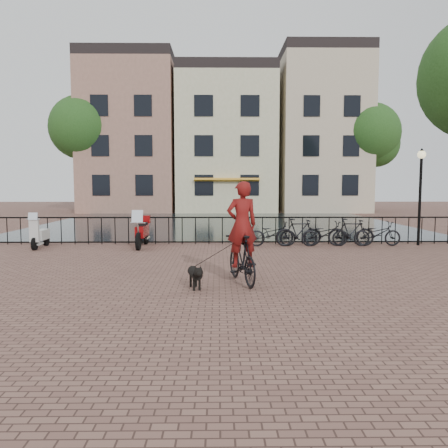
{
  "coord_description": "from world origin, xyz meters",
  "views": [
    {
      "loc": [
        -0.14,
        -8.21,
        2.2
      ],
      "look_at": [
        0.0,
        3.0,
        1.2
      ],
      "focal_mm": 35.0,
      "sensor_mm": 36.0,
      "label": 1
    }
  ],
  "objects_px": {
    "lamp_post": "(421,180)",
    "cyclist": "(242,238)",
    "motorcycle": "(142,228)",
    "scooter": "(40,229)",
    "dog": "(195,276)"
  },
  "relations": [
    {
      "from": "lamp_post",
      "to": "cyclist",
      "type": "bearing_deg",
      "value": -138.01
    },
    {
      "from": "cyclist",
      "to": "motorcycle",
      "type": "height_order",
      "value": "cyclist"
    },
    {
      "from": "lamp_post",
      "to": "cyclist",
      "type": "height_order",
      "value": "lamp_post"
    },
    {
      "from": "cyclist",
      "to": "lamp_post",
      "type": "bearing_deg",
      "value": -152.56
    },
    {
      "from": "cyclist",
      "to": "scooter",
      "type": "relative_size",
      "value": 1.87
    },
    {
      "from": "cyclist",
      "to": "scooter",
      "type": "distance_m",
      "value": 8.8
    },
    {
      "from": "lamp_post",
      "to": "cyclist",
      "type": "distance_m",
      "value": 9.28
    },
    {
      "from": "dog",
      "to": "scooter",
      "type": "height_order",
      "value": "scooter"
    },
    {
      "from": "cyclist",
      "to": "motorcycle",
      "type": "distance_m",
      "value": 6.63
    },
    {
      "from": "lamp_post",
      "to": "dog",
      "type": "height_order",
      "value": "lamp_post"
    },
    {
      "from": "lamp_post",
      "to": "motorcycle",
      "type": "distance_m",
      "value": 10.2
    },
    {
      "from": "dog",
      "to": "motorcycle",
      "type": "height_order",
      "value": "motorcycle"
    },
    {
      "from": "motorcycle",
      "to": "scooter",
      "type": "xyz_separation_m",
      "value": [
        -3.54,
        -0.17,
        -0.04
      ]
    },
    {
      "from": "lamp_post",
      "to": "cyclist",
      "type": "xyz_separation_m",
      "value": [
        -6.82,
        -6.14,
        -1.36
      ]
    },
    {
      "from": "cyclist",
      "to": "motorcycle",
      "type": "xyz_separation_m",
      "value": [
        -3.24,
        5.77,
        -0.32
      ]
    }
  ]
}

